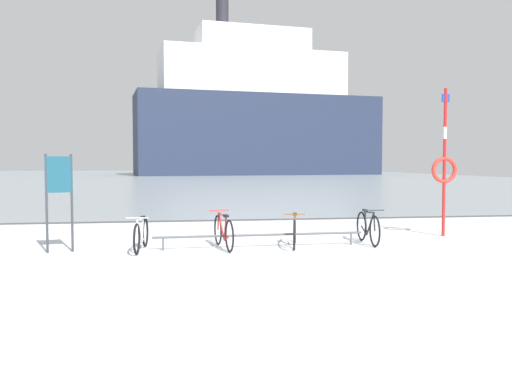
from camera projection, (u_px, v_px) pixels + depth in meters
The scene contains 9 objects.
ground at pixel (189, 179), 60.91m from camera, with size 80.00×132.00×0.08m.
bike_rack at pixel (260, 235), 11.96m from camera, with size 4.69×0.23×0.31m.
bicycle_0 at pixel (141, 235), 11.53m from camera, with size 0.46×1.68×0.76m.
bicycle_1 at pixel (223, 232), 11.85m from camera, with size 0.46×1.76×0.81m.
bicycle_2 at pixel (295, 231), 12.09m from camera, with size 0.53×1.60×0.78m.
bicycle_3 at pixel (368, 228), 12.54m from camera, with size 0.46×1.69×0.82m.
info_sign at pixel (59, 186), 11.27m from camera, with size 0.55×0.14×2.05m.
rescue_post at pixel (444, 165), 13.77m from camera, with size 0.68×0.10×3.74m.
ferry_ship at pixel (256, 115), 82.33m from camera, with size 37.61×15.18×27.04m.
Camera 1 is at (-1.77, -7.43, 1.88)m, focal length 38.14 mm.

